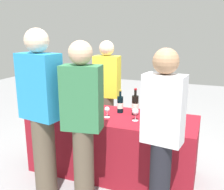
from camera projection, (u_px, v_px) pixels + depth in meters
name	position (u px, v px, depth m)	size (l,w,h in m)	color
ground_plane	(112.00, 171.00, 3.26)	(12.00, 12.00, 0.00)	gray
tasting_table	(112.00, 144.00, 3.17)	(1.99, 0.74, 0.75)	maroon
wine_bottle_0	(72.00, 100.00, 3.33)	(0.07, 0.07, 0.31)	black
wine_bottle_1	(87.00, 100.00, 3.30)	(0.08, 0.08, 0.33)	black
wine_bottle_2	(120.00, 104.00, 3.16)	(0.07, 0.07, 0.29)	black
wine_bottle_3	(135.00, 105.00, 3.08)	(0.08, 0.08, 0.32)	black
wine_bottle_4	(156.00, 106.00, 3.04)	(0.07, 0.07, 0.34)	black
wine_glass_0	(64.00, 105.00, 3.16)	(0.07, 0.07, 0.14)	silver
wine_glass_1	(75.00, 107.00, 3.07)	(0.06, 0.06, 0.14)	silver
wine_glass_2	(86.00, 108.00, 3.03)	(0.07, 0.07, 0.14)	silver
wine_glass_3	(107.00, 110.00, 2.98)	(0.07, 0.07, 0.13)	silver
wine_glass_4	(135.00, 112.00, 2.87)	(0.08, 0.08, 0.14)	silver
ice_bucket	(159.00, 114.00, 2.83)	(0.23, 0.23, 0.19)	silver
server_pouring	(107.00, 91.00, 3.76)	(0.37, 0.22, 1.60)	brown
guest_0	(41.00, 110.00, 2.59)	(0.45, 0.30, 1.76)	brown
guest_1	(82.00, 120.00, 2.44)	(0.40, 0.26, 1.65)	brown
guest_2	(162.00, 132.00, 2.21)	(0.37, 0.24, 1.60)	black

